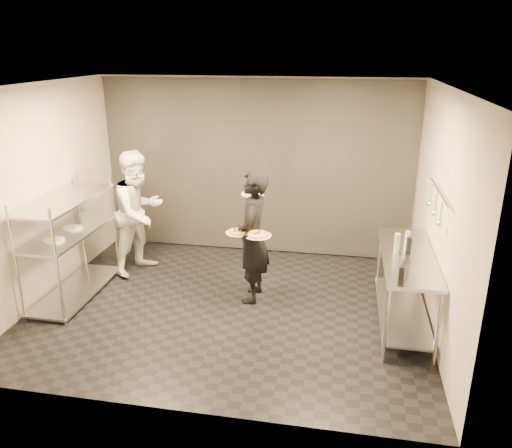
% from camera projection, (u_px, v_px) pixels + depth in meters
% --- Properties ---
extents(room_shell, '(5.00, 4.00, 2.80)m').
position_uv_depth(room_shell, '(246.00, 181.00, 7.15)').
color(room_shell, black).
rests_on(room_shell, ground).
extents(pass_rack, '(0.60, 1.60, 1.50)m').
position_uv_depth(pass_rack, '(70.00, 242.00, 6.63)').
color(pass_rack, silver).
rests_on(pass_rack, ground).
extents(prep_counter, '(0.60, 1.80, 0.92)m').
position_uv_depth(prep_counter, '(405.00, 277.00, 5.95)').
color(prep_counter, silver).
rests_on(prep_counter, ground).
extents(utensil_rail, '(0.07, 1.20, 0.31)m').
position_uv_depth(utensil_rail, '(437.00, 204.00, 5.59)').
color(utensil_rail, silver).
rests_on(utensil_rail, room_shell).
extents(waiter, '(0.43, 0.65, 1.77)m').
position_uv_depth(waiter, '(253.00, 237.00, 6.47)').
color(waiter, black).
rests_on(waiter, ground).
extents(chef, '(0.99, 1.09, 1.83)m').
position_uv_depth(chef, '(139.00, 212.00, 7.32)').
color(chef, silver).
rests_on(chef, ground).
extents(pizza_plate_near, '(0.31, 0.31, 0.05)m').
position_uv_depth(pizza_plate_near, '(238.00, 232.00, 6.29)').
color(pizza_plate_near, white).
rests_on(pizza_plate_near, waiter).
extents(pizza_plate_far, '(0.33, 0.33, 0.05)m').
position_uv_depth(pizza_plate_far, '(258.00, 235.00, 6.16)').
color(pizza_plate_far, white).
rests_on(pizza_plate_far, waiter).
extents(salad_plate, '(0.30, 0.30, 0.07)m').
position_uv_depth(salad_plate, '(253.00, 193.00, 6.55)').
color(salad_plate, white).
rests_on(salad_plate, waiter).
extents(pos_monitor, '(0.14, 0.27, 0.20)m').
position_uv_depth(pos_monitor, '(404.00, 272.00, 5.17)').
color(pos_monitor, black).
rests_on(pos_monitor, prep_counter).
extents(bottle_green, '(0.07, 0.07, 0.24)m').
position_uv_depth(bottle_green, '(397.00, 243.00, 5.85)').
color(bottle_green, gray).
rests_on(bottle_green, prep_counter).
extents(bottle_clear, '(0.07, 0.07, 0.22)m').
position_uv_depth(bottle_clear, '(407.00, 240.00, 5.98)').
color(bottle_clear, gray).
rests_on(bottle_clear, prep_counter).
extents(bottle_dark, '(0.06, 0.06, 0.20)m').
position_uv_depth(bottle_dark, '(409.00, 246.00, 5.83)').
color(bottle_dark, black).
rests_on(bottle_dark, prep_counter).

